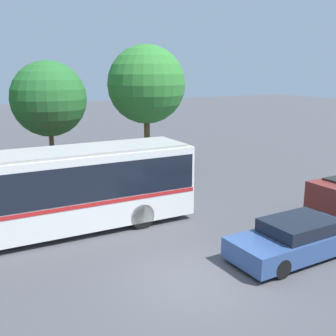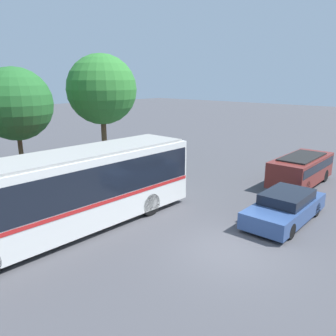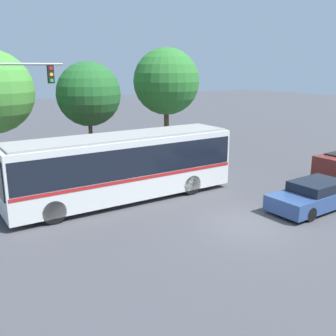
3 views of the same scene
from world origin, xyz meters
TOP-DOWN VIEW (x-y plane):
  - ground_plane at (0.00, 0.00)m, footprint 140.00×140.00m
  - city_bus at (-2.82, 5.43)m, footprint 11.09×2.67m
  - sedan_foreground at (3.77, -0.43)m, footprint 4.73×1.96m
  - flowering_hedge at (-1.87, 11.14)m, footprint 6.04×1.30m
  - street_tree_centre at (-0.60, 14.47)m, footprint 4.30×4.30m
  - street_tree_right at (5.42, 14.08)m, footprint 4.91×4.91m

SIDE VIEW (x-z plane):
  - ground_plane at x=0.00m, z-range 0.00..0.00m
  - sedan_foreground at x=3.77m, z-range -0.02..1.25m
  - flowering_hedge at x=-1.87m, z-range -0.01..1.53m
  - city_bus at x=-2.82m, z-range 0.22..3.38m
  - street_tree_centre at x=-0.60m, z-range 1.14..7.73m
  - street_tree_right at x=5.42m, z-range 1.34..8.96m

